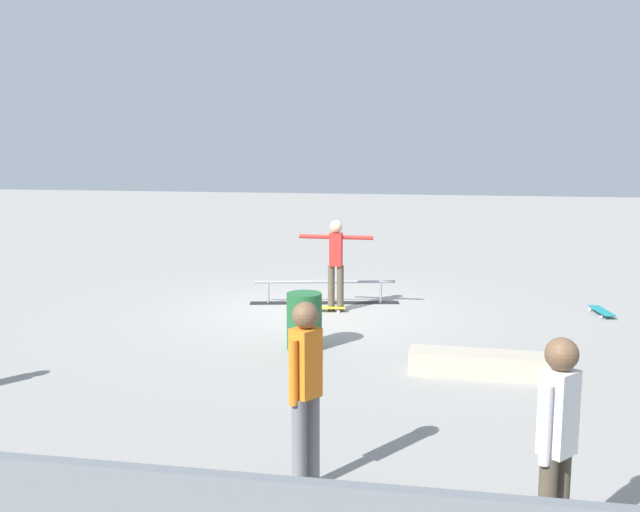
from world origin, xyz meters
The scene contains 9 objects.
ground_plane centered at (0.00, 0.00, 0.00)m, with size 60.00×60.00×0.00m, color gray.
grind_rail centered at (-0.07, -0.73, 0.19)m, with size 2.86×0.81×0.44m.
skate_ledge centered at (-2.88, 3.17, 0.16)m, with size 1.94×0.44×0.32m, color #B2A893.
skater_main centered at (-0.38, -0.13, 0.97)m, with size 1.35×0.23×1.68m.
skateboard_main centered at (-0.16, -0.05, 0.07)m, with size 0.82×0.34×0.09m.
bystander_orange_shirt centered at (-1.19, 6.67, 0.97)m, with size 0.29×0.36×1.72m.
bystander_white_shirt centered at (-3.19, 7.52, 0.98)m, with size 0.31×0.35×1.73m.
loose_skateboard_teal centered at (-5.13, -0.68, 0.07)m, with size 0.36×0.82×0.09m.
trash_bin centered at (-0.29, 2.34, 0.43)m, with size 0.53×0.53×0.85m, color #1E592D.
Camera 1 is at (-2.38, 12.59, 3.08)m, focal length 40.31 mm.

